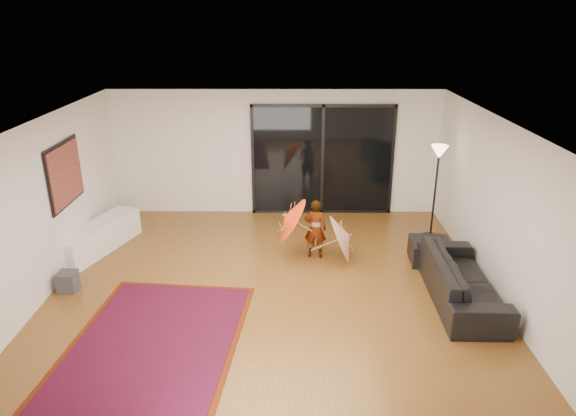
{
  "coord_description": "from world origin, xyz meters",
  "views": [
    {
      "loc": [
        0.3,
        -7.2,
        4.2
      ],
      "look_at": [
        0.27,
        0.86,
        1.1
      ],
      "focal_mm": 32.0,
      "sensor_mm": 36.0,
      "label": 1
    }
  ],
  "objects_px": {
    "ottoman": "(430,251)",
    "child": "(315,229)",
    "sofa": "(462,280)",
    "media_console": "(100,237)"
  },
  "relations": [
    {
      "from": "media_console",
      "to": "child",
      "type": "xyz_separation_m",
      "value": [
        4.01,
        -0.25,
        0.28
      ]
    },
    {
      "from": "ottoman",
      "to": "sofa",
      "type": "bearing_deg",
      "value": -83.43
    },
    {
      "from": "media_console",
      "to": "child",
      "type": "distance_m",
      "value": 4.03
    },
    {
      "from": "sofa",
      "to": "child",
      "type": "bearing_deg",
      "value": 57.51
    },
    {
      "from": "media_console",
      "to": "sofa",
      "type": "xyz_separation_m",
      "value": [
        6.2,
        -1.72,
        0.07
      ]
    },
    {
      "from": "media_console",
      "to": "ottoman",
      "type": "relative_size",
      "value": 2.77
    },
    {
      "from": "ottoman",
      "to": "child",
      "type": "distance_m",
      "value": 2.08
    },
    {
      "from": "media_console",
      "to": "sofa",
      "type": "distance_m",
      "value": 6.44
    },
    {
      "from": "ottoman",
      "to": "child",
      "type": "xyz_separation_m",
      "value": [
        -2.04,
        0.19,
        0.35
      ]
    },
    {
      "from": "media_console",
      "to": "child",
      "type": "bearing_deg",
      "value": 15.43
    }
  ]
}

